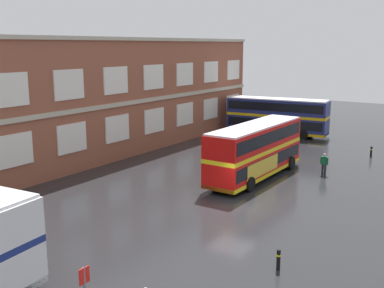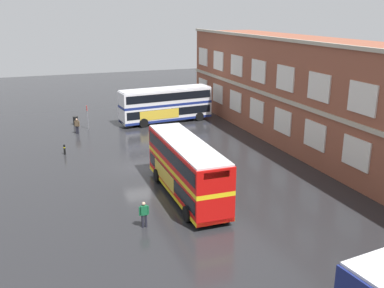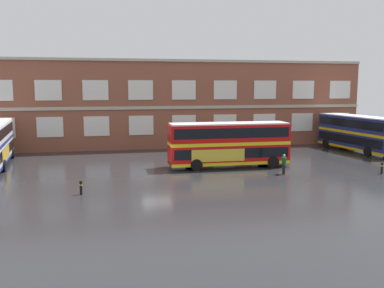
{
  "view_description": "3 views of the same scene",
  "coord_description": "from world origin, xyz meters",
  "px_view_note": "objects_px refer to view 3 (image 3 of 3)",
  "views": [
    {
      "loc": [
        -24.08,
        -13.17,
        9.83
      ],
      "look_at": [
        2.56,
        4.64,
        3.03
      ],
      "focal_mm": 43.81,
      "sensor_mm": 36.0,
      "label": 1
    },
    {
      "loc": [
        34.47,
        -8.0,
        12.95
      ],
      "look_at": [
        1.35,
        4.31,
        2.05
      ],
      "focal_mm": 40.92,
      "sensor_mm": 36.0,
      "label": 2
    },
    {
      "loc": [
        -4.19,
        -34.39,
        7.4
      ],
      "look_at": [
        3.57,
        2.41,
        2.13
      ],
      "focal_mm": 38.88,
      "sensor_mm": 36.0,
      "label": 3
    }
  ],
  "objects_px": {
    "safety_bollard_west": "(382,168)",
    "double_decker_middle": "(229,144)",
    "double_decker_far": "(357,133)",
    "waiting_passenger": "(284,163)",
    "safety_bollard_east": "(81,188)"
  },
  "relations": [
    {
      "from": "safety_bollard_east",
      "to": "double_decker_middle",
      "type": "bearing_deg",
      "value": 30.24
    },
    {
      "from": "double_decker_far",
      "to": "safety_bollard_west",
      "type": "height_order",
      "value": "double_decker_far"
    },
    {
      "from": "double_decker_far",
      "to": "waiting_passenger",
      "type": "bearing_deg",
      "value": -143.68
    },
    {
      "from": "double_decker_far",
      "to": "waiting_passenger",
      "type": "height_order",
      "value": "double_decker_far"
    },
    {
      "from": "double_decker_far",
      "to": "safety_bollard_east",
      "type": "relative_size",
      "value": 11.81
    },
    {
      "from": "double_decker_middle",
      "to": "double_decker_far",
      "type": "relative_size",
      "value": 0.98
    },
    {
      "from": "waiting_passenger",
      "to": "safety_bollard_east",
      "type": "height_order",
      "value": "waiting_passenger"
    },
    {
      "from": "safety_bollard_west",
      "to": "double_decker_middle",
      "type": "bearing_deg",
      "value": 154.48
    },
    {
      "from": "double_decker_far",
      "to": "waiting_passenger",
      "type": "distance_m",
      "value": 16.52
    },
    {
      "from": "double_decker_middle",
      "to": "double_decker_far",
      "type": "xyz_separation_m",
      "value": [
        16.91,
        5.69,
        0.0
      ]
    },
    {
      "from": "waiting_passenger",
      "to": "safety_bollard_east",
      "type": "relative_size",
      "value": 1.79
    },
    {
      "from": "double_decker_middle",
      "to": "safety_bollard_east",
      "type": "distance_m",
      "value": 14.91
    },
    {
      "from": "safety_bollard_east",
      "to": "waiting_passenger",
      "type": "bearing_deg",
      "value": 11.68
    },
    {
      "from": "double_decker_middle",
      "to": "double_decker_far",
      "type": "distance_m",
      "value": 17.84
    },
    {
      "from": "waiting_passenger",
      "to": "safety_bollard_east",
      "type": "bearing_deg",
      "value": -168.32
    }
  ]
}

